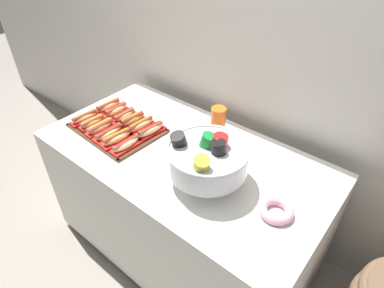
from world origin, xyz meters
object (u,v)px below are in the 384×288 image
(hot_dog_4, at_px, (117,138))
(hot_dog_11, at_px, (150,131))
(serving_tray, at_px, (117,128))
(hot_dog_7, at_px, (116,111))
(buffet_table, at_px, (184,202))
(hot_dog_6, at_px, (108,106))
(punch_bowl, at_px, (207,158))
(hot_dog_5, at_px, (126,145))
(hot_dog_3, at_px, (108,133))
(hot_dog_9, at_px, (132,120))
(hot_dog_0, at_px, (85,118))
(cup_stack, at_px, (218,123))
(donut, at_px, (276,211))
(hot_dog_10, at_px, (141,125))
(hot_dog_1, at_px, (92,123))
(hot_dog_2, at_px, (100,127))
(hot_dog_8, at_px, (124,116))

(hot_dog_4, relative_size, hot_dog_11, 0.99)
(serving_tray, height_order, hot_dog_7, hot_dog_7)
(buffet_table, height_order, hot_dog_6, hot_dog_6)
(serving_tray, relative_size, punch_bowl, 1.37)
(hot_dog_5, height_order, punch_bowl, punch_bowl)
(hot_dog_3, height_order, hot_dog_9, hot_dog_9)
(hot_dog_0, height_order, cup_stack, cup_stack)
(serving_tray, bearing_deg, donut, 0.79)
(hot_dog_0, xyz_separation_m, hot_dog_10, (0.31, 0.15, 0.00))
(buffet_table, distance_m, hot_dog_0, 0.75)
(buffet_table, bearing_deg, hot_dog_1, -164.27)
(hot_dog_4, relative_size, hot_dog_9, 1.09)
(buffet_table, distance_m, hot_dog_10, 0.51)
(serving_tray, relative_size, cup_stack, 2.82)
(hot_dog_5, distance_m, hot_dog_9, 0.22)
(hot_dog_2, xyz_separation_m, hot_dog_3, (0.07, -0.00, -0.00))
(donut, bearing_deg, hot_dog_7, 176.08)
(hot_dog_1, xyz_separation_m, hot_dog_6, (-0.07, 0.17, 0.00))
(hot_dog_1, bearing_deg, punch_bowl, 4.88)
(hot_dog_9, relative_size, cup_stack, 0.97)
(serving_tray, height_order, hot_dog_2, hot_dog_2)
(hot_dog_7, relative_size, donut, 1.11)
(serving_tray, distance_m, hot_dog_2, 0.10)
(hot_dog_6, height_order, hot_dog_11, same)
(hot_dog_0, relative_size, hot_dog_6, 1.04)
(buffet_table, height_order, hot_dog_1, hot_dog_1)
(donut, bearing_deg, hot_dog_11, 175.72)
(buffet_table, height_order, serving_tray, serving_tray)
(buffet_table, height_order, hot_dog_10, hot_dog_10)
(serving_tray, relative_size, hot_dog_8, 3.13)
(hot_dog_10, height_order, punch_bowl, punch_bowl)
(hot_dog_3, relative_size, hot_dog_9, 1.04)
(hot_dog_1, height_order, hot_dog_6, hot_dog_6)
(punch_bowl, bearing_deg, hot_dog_11, 169.35)
(hot_dog_4, distance_m, hot_dog_8, 0.22)
(donut, bearing_deg, hot_dog_5, -172.47)
(buffet_table, bearing_deg, punch_bowl, -21.75)
(hot_dog_3, bearing_deg, hot_dog_7, 129.29)
(hot_dog_3, height_order, hot_dog_11, hot_dog_11)
(hot_dog_8, distance_m, hot_dog_11, 0.23)
(hot_dog_8, height_order, punch_bowl, punch_bowl)
(hot_dog_1, height_order, punch_bowl, punch_bowl)
(hot_dog_0, relative_size, hot_dog_11, 0.95)
(hot_dog_9, bearing_deg, buffet_table, -0.78)
(hot_dog_0, bearing_deg, hot_dog_8, 44.74)
(hot_dog_2, bearing_deg, hot_dog_4, -2.98)
(buffet_table, bearing_deg, hot_dog_5, -145.04)
(hot_dog_6, xyz_separation_m, punch_bowl, (0.82, -0.10, 0.10))
(hot_dog_0, xyz_separation_m, punch_bowl, (0.83, 0.06, 0.10))
(hot_dog_1, bearing_deg, hot_dog_0, 177.02)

